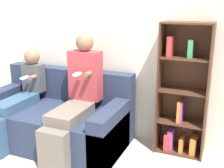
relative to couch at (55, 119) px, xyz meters
The scene contains 5 objects.
back_wall 1.14m from the couch, 61.85° to the left, with size 10.00×0.06×2.55m.
couch is the anchor object (origin of this frame).
adult_seated 0.51m from the couch, 14.50° to the right, with size 0.37×0.85×1.29m.
child_seated 0.51m from the couch, 160.93° to the right, with size 0.28×0.86×1.07m.
bookshelf 1.49m from the couch, 13.92° to the left, with size 0.52×0.27×1.43m.
Camera 1 is at (1.56, -2.03, 1.61)m, focal length 45.00 mm.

